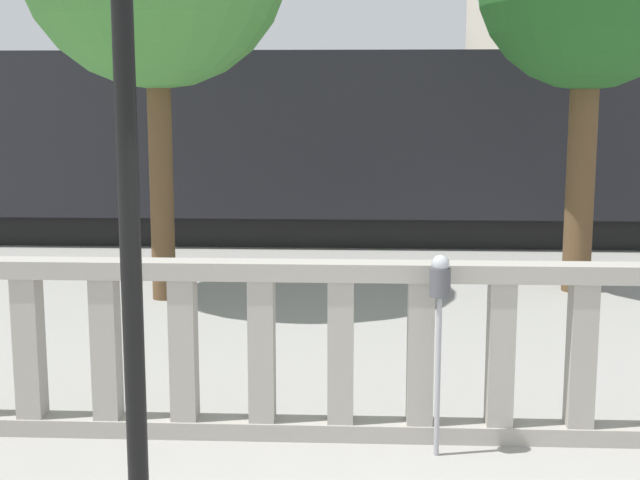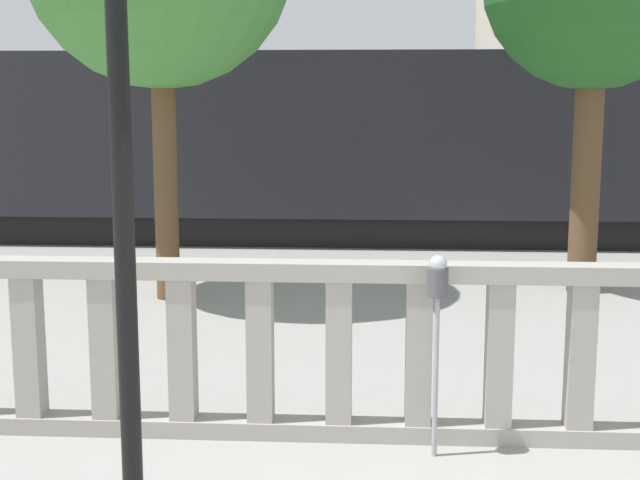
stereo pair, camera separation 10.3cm
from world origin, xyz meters
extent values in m
cube|color=#9E998E|center=(0.00, 3.15, 0.07)|extent=(15.35, 0.24, 0.14)
cube|color=#9E998E|center=(0.00, 3.15, 1.35)|extent=(15.35, 0.24, 0.14)
cube|color=#9E998E|center=(-2.78, 3.15, 0.71)|extent=(0.20, 0.20, 1.14)
cube|color=#9E998E|center=(-2.17, 3.15, 0.71)|extent=(0.20, 0.20, 1.14)
cube|color=#9E998E|center=(-1.55, 3.15, 0.71)|extent=(0.20, 0.20, 1.14)
cube|color=#9E998E|center=(-0.93, 3.15, 0.71)|extent=(0.20, 0.20, 1.14)
cube|color=#9E998E|center=(-0.31, 3.15, 0.71)|extent=(0.20, 0.20, 1.14)
cube|color=#9E998E|center=(0.31, 3.15, 0.71)|extent=(0.20, 0.20, 1.14)
cube|color=#9E998E|center=(0.93, 3.15, 0.71)|extent=(0.20, 0.20, 1.14)
cube|color=#9E998E|center=(1.55, 3.15, 0.71)|extent=(0.20, 0.20, 1.14)
cylinder|color=#99999E|center=(0.42, 2.84, 0.61)|extent=(0.04, 0.04, 1.23)
cylinder|color=#4C4C51|center=(0.42, 2.84, 1.33)|extent=(0.16, 0.16, 0.21)
sphere|color=#B2B7BC|center=(0.42, 2.84, 1.47)|extent=(0.13, 0.13, 0.13)
cube|color=black|center=(-4.67, 13.08, 0.28)|extent=(21.95, 2.19, 0.55)
cube|color=black|center=(-4.67, 13.08, 1.99)|extent=(22.40, 2.74, 2.89)
cube|color=black|center=(1.61, 26.53, 0.28)|extent=(20.88, 2.51, 0.55)
cube|color=black|center=(1.61, 26.53, 1.91)|extent=(21.30, 3.14, 2.71)
cylinder|color=brown|center=(-2.78, 7.94, 1.59)|extent=(0.31, 0.31, 3.19)
cylinder|color=brown|center=(2.82, 8.68, 1.56)|extent=(0.39, 0.39, 3.11)
camera|label=1|loc=(-0.15, -3.57, 2.69)|focal=50.00mm
camera|label=2|loc=(-0.05, -3.56, 2.69)|focal=50.00mm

